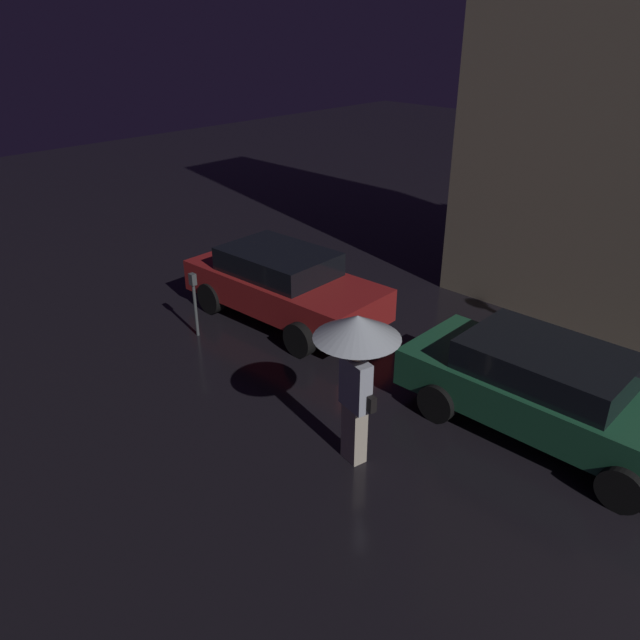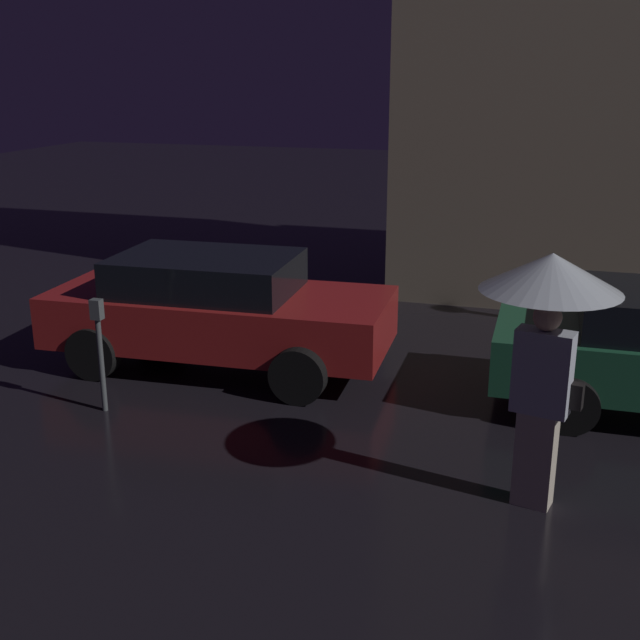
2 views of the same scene
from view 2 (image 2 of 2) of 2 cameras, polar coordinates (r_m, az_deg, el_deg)
parked_car_red at (r=10.08m, az=-7.32°, el=0.83°), size 4.27×1.95×1.42m
pedestrian_with_umbrella at (r=6.70m, az=15.94°, el=0.76°), size 1.13×1.13×2.22m
parking_meter at (r=8.95m, az=-15.41°, el=-1.57°), size 0.12×0.10×1.28m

